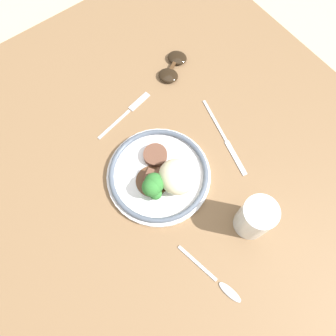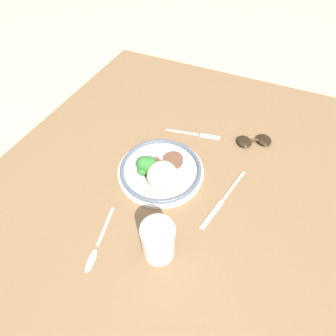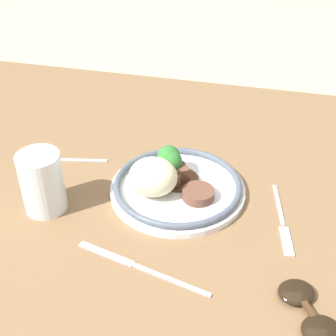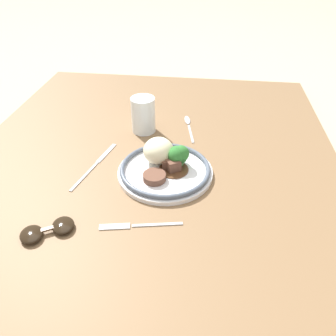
{
  "view_description": "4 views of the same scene",
  "coord_description": "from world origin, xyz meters",
  "px_view_note": "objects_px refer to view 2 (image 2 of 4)",
  "views": [
    {
      "loc": [
        0.19,
        -0.2,
        0.77
      ],
      "look_at": [
        -0.03,
        -0.02,
        0.06
      ],
      "focal_mm": 35.0,
      "sensor_mm": 36.0,
      "label": 1
    },
    {
      "loc": [
        0.39,
        0.16,
        0.63
      ],
      "look_at": [
        -0.04,
        -0.03,
        0.07
      ],
      "focal_mm": 28.0,
      "sensor_mm": 36.0,
      "label": 2
    },
    {
      "loc": [
        -0.18,
        0.61,
        0.57
      ],
      "look_at": [
        -0.02,
        -0.06,
        0.08
      ],
      "focal_mm": 50.0,
      "sensor_mm": 36.0,
      "label": 3
    },
    {
      "loc": [
        -0.71,
        -0.14,
        0.56
      ],
      "look_at": [
        -0.06,
        -0.06,
        0.07
      ],
      "focal_mm": 35.0,
      "sensor_mm": 36.0,
      "label": 4
    }
  ],
  "objects_px": {
    "fork": "(198,135)",
    "sunglasses": "(254,141)",
    "knife": "(223,200)",
    "spoon": "(95,251)",
    "plate": "(159,170)",
    "juice_glass": "(158,243)"
  },
  "relations": [
    {
      "from": "juice_glass",
      "to": "spoon",
      "type": "bearing_deg",
      "value": -65.44
    },
    {
      "from": "knife",
      "to": "spoon",
      "type": "height_order",
      "value": "spoon"
    },
    {
      "from": "sunglasses",
      "to": "knife",
      "type": "bearing_deg",
      "value": -36.58
    },
    {
      "from": "fork",
      "to": "spoon",
      "type": "bearing_deg",
      "value": -111.06
    },
    {
      "from": "plate",
      "to": "knife",
      "type": "distance_m",
      "value": 0.19
    },
    {
      "from": "sunglasses",
      "to": "plate",
      "type": "bearing_deg",
      "value": -72.46
    },
    {
      "from": "knife",
      "to": "spoon",
      "type": "bearing_deg",
      "value": -28.52
    },
    {
      "from": "sunglasses",
      "to": "spoon",
      "type": "bearing_deg",
      "value": -57.36
    },
    {
      "from": "plate",
      "to": "spoon",
      "type": "height_order",
      "value": "plate"
    },
    {
      "from": "juice_glass",
      "to": "sunglasses",
      "type": "height_order",
      "value": "juice_glass"
    },
    {
      "from": "juice_glass",
      "to": "sunglasses",
      "type": "relative_size",
      "value": 0.9
    },
    {
      "from": "fork",
      "to": "sunglasses",
      "type": "xyz_separation_m",
      "value": [
        -0.04,
        0.17,
        0.01
      ]
    },
    {
      "from": "fork",
      "to": "knife",
      "type": "relative_size",
      "value": 0.8
    },
    {
      "from": "juice_glass",
      "to": "knife",
      "type": "bearing_deg",
      "value": 153.7
    },
    {
      "from": "sunglasses",
      "to": "fork",
      "type": "bearing_deg",
      "value": -107.48
    },
    {
      "from": "fork",
      "to": "sunglasses",
      "type": "height_order",
      "value": "sunglasses"
    },
    {
      "from": "juice_glass",
      "to": "sunglasses",
      "type": "xyz_separation_m",
      "value": [
        -0.45,
        0.12,
        -0.04
      ]
    },
    {
      "from": "knife",
      "to": "spoon",
      "type": "distance_m",
      "value": 0.35
    },
    {
      "from": "fork",
      "to": "spoon",
      "type": "relative_size",
      "value": 1.06
    },
    {
      "from": "plate",
      "to": "juice_glass",
      "type": "distance_m",
      "value": 0.23
    },
    {
      "from": "juice_glass",
      "to": "knife",
      "type": "height_order",
      "value": "juice_glass"
    },
    {
      "from": "juice_glass",
      "to": "spoon",
      "type": "distance_m",
      "value": 0.16
    }
  ]
}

